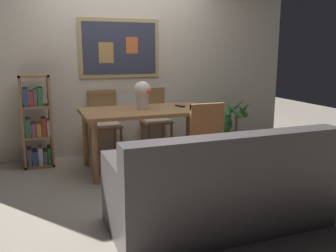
{
  "coord_description": "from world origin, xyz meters",
  "views": [
    {
      "loc": [
        -1.27,
        -3.85,
        1.45
      ],
      "look_at": [
        0.11,
        -0.23,
        0.65
      ],
      "focal_mm": 39.47,
      "sensor_mm": 36.0,
      "label": 1
    }
  ],
  "objects_px": {
    "potted_ivy": "(219,127)",
    "tv_remote": "(180,106)",
    "dining_chair_far_right": "(154,114)",
    "potted_palm": "(236,130)",
    "leather_couch": "(221,190)",
    "dining_table": "(147,117)",
    "bookshelf": "(37,125)",
    "dining_chair_near_right": "(203,137)",
    "dining_chair_far_left": "(104,118)",
    "flower_vase": "(142,93)"
  },
  "relations": [
    {
      "from": "potted_ivy",
      "to": "potted_palm",
      "type": "xyz_separation_m",
      "value": [
        0.14,
        -0.26,
        -0.0
      ]
    },
    {
      "from": "dining_table",
      "to": "potted_palm",
      "type": "xyz_separation_m",
      "value": [
        1.46,
        0.33,
        -0.34
      ]
    },
    {
      "from": "dining_chair_far_right",
      "to": "tv_remote",
      "type": "distance_m",
      "value": 0.77
    },
    {
      "from": "dining_chair_near_right",
      "to": "bookshelf",
      "type": "bearing_deg",
      "value": 141.1
    },
    {
      "from": "flower_vase",
      "to": "dining_chair_near_right",
      "type": "bearing_deg",
      "value": -63.38
    },
    {
      "from": "bookshelf",
      "to": "flower_vase",
      "type": "relative_size",
      "value": 3.42
    },
    {
      "from": "dining_chair_far_left",
      "to": "potted_ivy",
      "type": "xyz_separation_m",
      "value": [
        1.72,
        -0.13,
        -0.23
      ]
    },
    {
      "from": "dining_chair_near_right",
      "to": "potted_palm",
      "type": "height_order",
      "value": "dining_chair_near_right"
    },
    {
      "from": "potted_ivy",
      "to": "tv_remote",
      "type": "distance_m",
      "value": 1.12
    },
    {
      "from": "dining_chair_far_left",
      "to": "flower_vase",
      "type": "height_order",
      "value": "flower_vase"
    },
    {
      "from": "dining_chair_far_left",
      "to": "leather_couch",
      "type": "height_order",
      "value": "dining_chair_far_left"
    },
    {
      "from": "dining_chair_far_left",
      "to": "potted_palm",
      "type": "bearing_deg",
      "value": -11.81
    },
    {
      "from": "dining_table",
      "to": "dining_chair_far_left",
      "type": "relative_size",
      "value": 1.73
    },
    {
      "from": "dining_chair_near_right",
      "to": "dining_table",
      "type": "bearing_deg",
      "value": 116.16
    },
    {
      "from": "dining_table",
      "to": "dining_chair_far_right",
      "type": "xyz_separation_m",
      "value": [
        0.35,
        0.77,
        -0.11
      ]
    },
    {
      "from": "bookshelf",
      "to": "potted_palm",
      "type": "relative_size",
      "value": 1.46
    },
    {
      "from": "dining_chair_far_right",
      "to": "leather_couch",
      "type": "relative_size",
      "value": 0.51
    },
    {
      "from": "potted_ivy",
      "to": "flower_vase",
      "type": "height_order",
      "value": "flower_vase"
    },
    {
      "from": "dining_chair_far_left",
      "to": "potted_palm",
      "type": "xyz_separation_m",
      "value": [
        1.86,
        -0.39,
        -0.23
      ]
    },
    {
      "from": "potted_palm",
      "to": "flower_vase",
      "type": "bearing_deg",
      "value": -169.76
    },
    {
      "from": "dining_table",
      "to": "dining_chair_far_right",
      "type": "height_order",
      "value": "dining_chair_far_right"
    },
    {
      "from": "flower_vase",
      "to": "potted_palm",
      "type": "bearing_deg",
      "value": 10.24
    },
    {
      "from": "dining_chair_far_left",
      "to": "dining_table",
      "type": "bearing_deg",
      "value": -61.45
    },
    {
      "from": "leather_couch",
      "to": "bookshelf",
      "type": "relative_size",
      "value": 1.56
    },
    {
      "from": "dining_chair_far_right",
      "to": "flower_vase",
      "type": "bearing_deg",
      "value": -118.79
    },
    {
      "from": "dining_table",
      "to": "potted_ivy",
      "type": "bearing_deg",
      "value": 24.02
    },
    {
      "from": "tv_remote",
      "to": "dining_table",
      "type": "bearing_deg",
      "value": -174.24
    },
    {
      "from": "potted_palm",
      "to": "tv_remote",
      "type": "xyz_separation_m",
      "value": [
        -1.01,
        -0.29,
        0.44
      ]
    },
    {
      "from": "bookshelf",
      "to": "potted_palm",
      "type": "xyz_separation_m",
      "value": [
        2.73,
        -0.23,
        -0.22
      ]
    },
    {
      "from": "dining_chair_near_right",
      "to": "leather_couch",
      "type": "distance_m",
      "value": 1.01
    },
    {
      "from": "dining_table",
      "to": "tv_remote",
      "type": "height_order",
      "value": "tv_remote"
    },
    {
      "from": "leather_couch",
      "to": "dining_chair_far_right",
      "type": "bearing_deg",
      "value": 83.93
    },
    {
      "from": "flower_vase",
      "to": "tv_remote",
      "type": "height_order",
      "value": "flower_vase"
    },
    {
      "from": "dining_table",
      "to": "potted_palm",
      "type": "bearing_deg",
      "value": 12.77
    },
    {
      "from": "dining_chair_far_right",
      "to": "potted_palm",
      "type": "distance_m",
      "value": 1.22
    },
    {
      "from": "dining_chair_near_right",
      "to": "flower_vase",
      "type": "relative_size",
      "value": 2.7
    },
    {
      "from": "bookshelf",
      "to": "flower_vase",
      "type": "height_order",
      "value": "bookshelf"
    },
    {
      "from": "dining_table",
      "to": "flower_vase",
      "type": "distance_m",
      "value": 0.3
    },
    {
      "from": "dining_table",
      "to": "leather_couch",
      "type": "bearing_deg",
      "value": -86.99
    },
    {
      "from": "dining_chair_far_right",
      "to": "leather_couch",
      "type": "xyz_separation_m",
      "value": [
        -0.26,
        -2.48,
        -0.22
      ]
    },
    {
      "from": "bookshelf",
      "to": "dining_chair_far_left",
      "type": "bearing_deg",
      "value": 10.29
    },
    {
      "from": "dining_chair_near_right",
      "to": "flower_vase",
      "type": "height_order",
      "value": "flower_vase"
    },
    {
      "from": "dining_table",
      "to": "dining_chair_near_right",
      "type": "xyz_separation_m",
      "value": [
        0.38,
        -0.77,
        -0.11
      ]
    },
    {
      "from": "dining_table",
      "to": "dining_chair_near_right",
      "type": "distance_m",
      "value": 0.86
    },
    {
      "from": "dining_chair_near_right",
      "to": "tv_remote",
      "type": "bearing_deg",
      "value": 84.58
    },
    {
      "from": "potted_ivy",
      "to": "dining_chair_near_right",
      "type": "bearing_deg",
      "value": -124.88
    },
    {
      "from": "dining_chair_near_right",
      "to": "dining_chair_far_left",
      "type": "xyz_separation_m",
      "value": [
        -0.77,
        1.49,
        0.0
      ]
    },
    {
      "from": "flower_vase",
      "to": "dining_table",
      "type": "bearing_deg",
      "value": -57.82
    },
    {
      "from": "potted_ivy",
      "to": "tv_remote",
      "type": "bearing_deg",
      "value": -147.96
    },
    {
      "from": "dining_table",
      "to": "bookshelf",
      "type": "xyz_separation_m",
      "value": [
        -1.27,
        0.56,
        -0.12
      ]
    }
  ]
}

